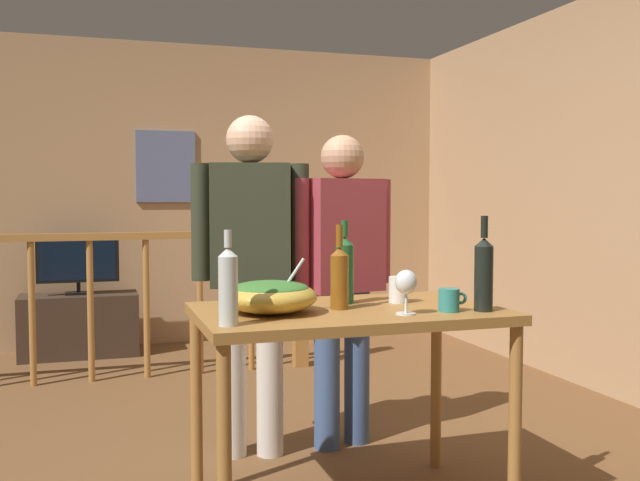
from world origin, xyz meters
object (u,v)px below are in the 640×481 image
at_px(person_standing_left, 251,257).
at_px(tv_console, 79,325).
at_px(wine_bottle_dark, 484,273).
at_px(wine_bottle_green, 345,269).
at_px(salad_bowl, 270,295).
at_px(wine_bottle_clear, 228,285).
at_px(wine_glass, 406,284).
at_px(mug_teal, 449,300).
at_px(flat_screen_tv, 78,259).
at_px(stair_railing, 153,286).
at_px(mug_white, 399,290).
at_px(person_standing_right, 342,265).
at_px(wine_bottle_amber, 339,276).
at_px(framed_picture, 166,167).
at_px(serving_table, 348,332).

bearing_deg(person_standing_left, tv_console, -59.09).
bearing_deg(wine_bottle_dark, wine_bottle_green, 142.18).
xyz_separation_m(salad_bowl, wine_bottle_clear, (-0.20, -0.22, 0.07)).
distance_m(salad_bowl, wine_glass, 0.52).
relative_size(wine_bottle_green, mug_teal, 2.94).
xyz_separation_m(wine_bottle_green, person_standing_left, (-0.26, 0.60, 0.01)).
distance_m(flat_screen_tv, person_standing_left, 2.69).
distance_m(stair_railing, mug_white, 2.51).
distance_m(tv_console, mug_teal, 3.83).
xyz_separation_m(wine_glass, mug_teal, (0.19, 0.01, -0.07)).
xyz_separation_m(stair_railing, salad_bowl, (0.24, -2.46, 0.25)).
bearing_deg(mug_white, person_standing_right, 91.91).
height_order(wine_bottle_amber, person_standing_right, person_standing_right).
relative_size(framed_picture, tv_console, 0.67).
distance_m(framed_picture, mug_white, 3.63).
bearing_deg(wine_bottle_clear, wine_bottle_amber, 25.58).
bearing_deg(wine_bottle_clear, flat_screen_tv, 98.72).
distance_m(wine_glass, mug_teal, 0.20).
relative_size(framed_picture, person_standing_left, 0.37).
bearing_deg(mug_white, salad_bowl, -169.94).
relative_size(wine_bottle_green, person_standing_right, 0.22).
relative_size(tv_console, wine_bottle_green, 2.61).
bearing_deg(serving_table, wine_bottle_green, 76.66).
relative_size(wine_glass, wine_bottle_clear, 0.51).
relative_size(serving_table, person_standing_left, 0.72).
xyz_separation_m(salad_bowl, mug_white, (0.58, 0.10, -0.01)).
xyz_separation_m(framed_picture, mug_teal, (0.69, -3.80, -0.65)).
distance_m(flat_screen_tv, mug_white, 3.46).
distance_m(framed_picture, serving_table, 3.71).
xyz_separation_m(framed_picture, person_standing_left, (0.11, -2.88, -0.55)).
relative_size(mug_teal, mug_white, 1.01).
relative_size(wine_glass, wine_bottle_dark, 0.46).
relative_size(wine_bottle_green, mug_white, 2.96).
bearing_deg(wine_glass, mug_teal, 4.31).
height_order(mug_teal, person_standing_left, person_standing_left).
bearing_deg(wine_bottle_clear, stair_railing, 90.80).
xyz_separation_m(flat_screen_tv, mug_white, (1.32, -3.20, 0.10)).
bearing_deg(stair_railing, wine_bottle_dark, -68.76).
xyz_separation_m(wine_bottle_dark, wine_bottle_green, (-0.45, 0.35, -0.00)).
bearing_deg(tv_console, wine_bottle_dark, -66.48).
distance_m(serving_table, person_standing_left, 0.81).
height_order(tv_console, wine_bottle_clear, wine_bottle_clear).
height_order(stair_railing, wine_bottle_green, wine_bottle_green).
bearing_deg(person_standing_left, serving_table, 120.89).
relative_size(salad_bowl, mug_white, 3.06).
bearing_deg(stair_railing, mug_white, -70.96).
distance_m(wine_glass, wine_bottle_amber, 0.28).
bearing_deg(mug_white, wine_bottle_clear, -157.53).
relative_size(serving_table, wine_bottle_dark, 3.23).
bearing_deg(tv_console, person_standing_right, -63.37).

